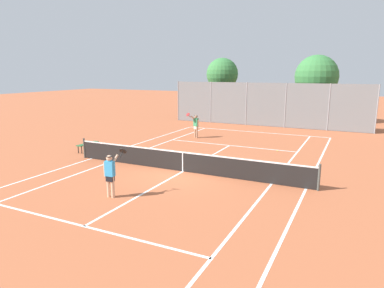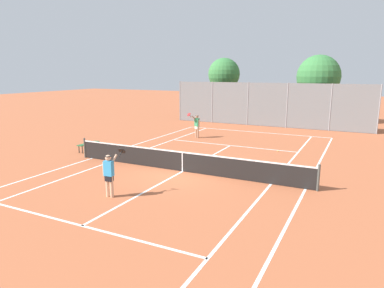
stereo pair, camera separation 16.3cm
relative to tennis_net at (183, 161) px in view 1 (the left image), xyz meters
name	(u,v)px [view 1 (the left image)]	position (x,y,z in m)	size (l,w,h in m)	color
ground_plane	(183,172)	(0.00, 0.00, -0.51)	(120.00, 120.00, 0.00)	#B25B38
court_line_markings	(183,171)	(0.00, 0.00, -0.51)	(11.10, 23.90, 0.01)	white
tennis_net	(183,161)	(0.00, 0.00, 0.00)	(12.00, 0.10, 1.07)	#474C47
player_near_side	(110,173)	(-0.84, -4.09, 0.42)	(0.61, 0.77, 1.77)	#D8A884
player_far_left	(196,125)	(-3.01, 7.76, 0.42)	(0.84, 0.69, 1.77)	tan
loose_tennis_ball_0	(277,151)	(3.04, 6.10, -0.48)	(0.07, 0.07, 0.07)	#D1DB33
courtside_bench	(88,144)	(-6.92, 1.29, -0.10)	(0.36, 1.50, 0.47)	#2D6638
back_fence	(265,105)	(0.00, 15.07, 1.33)	(16.72, 0.08, 3.67)	gray
tree_behind_left	(221,75)	(-5.30, 18.41, 3.74)	(3.09, 3.09, 5.88)	brown
tree_behind_right	(316,77)	(3.42, 19.02, 3.54)	(3.77, 3.77, 6.02)	brown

